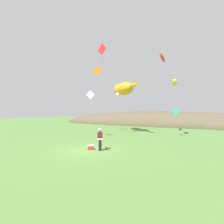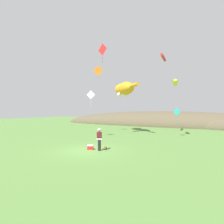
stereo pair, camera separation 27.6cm
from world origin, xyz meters
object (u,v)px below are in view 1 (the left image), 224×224
at_px(kite_diamond_white, 90,95).
at_px(festival_attendant, 100,139).
at_px(kite_giant_cat, 124,89).
at_px(kite_diamond_red, 102,50).
at_px(kite_diamond_teal, 176,112).
at_px(kite_tube_streamer, 162,58).
at_px(picnic_cooler, 91,147).
at_px(kite_diamond_orange, 97,71).
at_px(kite_spool, 106,148).
at_px(kite_fish_windsock, 174,82).

bearing_deg(kite_diamond_white, festival_attendant, -49.53).
xyz_separation_m(kite_giant_cat, kite_diamond_red, (-0.49, -5.56, 4.18)).
height_order(kite_giant_cat, kite_diamond_teal, kite_giant_cat).
xyz_separation_m(kite_giant_cat, kite_tube_streamer, (5.49, 0.58, 4.02)).
height_order(picnic_cooler, kite_diamond_red, kite_diamond_red).
xyz_separation_m(festival_attendant, picnic_cooler, (-0.86, 0.00, -0.77)).
xyz_separation_m(kite_diamond_white, kite_diamond_red, (0.84, 1.25, 5.55)).
bearing_deg(kite_diamond_orange, kite_spool, -54.68).
xyz_separation_m(kite_tube_streamer, kite_diamond_red, (-5.98, -6.14, 0.15)).
bearing_deg(kite_diamond_red, kite_fish_windsock, 28.18).
bearing_deg(kite_diamond_orange, picnic_cooler, -61.09).
bearing_deg(kite_spool, kite_fish_windsock, 68.34).
relative_size(festival_attendant, kite_fish_windsock, 0.76).
xyz_separation_m(kite_spool, kite_diamond_orange, (-6.38, 9.01, 8.78)).
distance_m(kite_fish_windsock, kite_tube_streamer, 4.62).
relative_size(kite_diamond_orange, kite_diamond_red, 0.99).
bearing_deg(kite_fish_windsock, kite_tube_streamer, 132.94).
relative_size(kite_giant_cat, kite_diamond_orange, 2.32).
bearing_deg(picnic_cooler, kite_diamond_orange, 118.91).
height_order(festival_attendant, kite_spool, festival_attendant).
height_order(kite_fish_windsock, kite_diamond_red, kite_diamond_red).
bearing_deg(kite_diamond_teal, kite_diamond_red, -152.06).
relative_size(kite_spool, kite_giant_cat, 0.05).
distance_m(festival_attendant, picnic_cooler, 1.16).
xyz_separation_m(kite_diamond_white, kite_diamond_teal, (8.80, 5.48, -2.01)).
bearing_deg(kite_diamond_white, kite_tube_streamer, 47.31).
bearing_deg(kite_diamond_white, kite_spool, -44.94).
height_order(kite_spool, kite_diamond_orange, kite_diamond_orange).
bearing_deg(kite_fish_windsock, kite_diamond_white, -147.84).
relative_size(picnic_cooler, kite_fish_windsock, 0.25).
height_order(kite_diamond_orange, kite_diamond_red, kite_diamond_red).
xyz_separation_m(festival_attendant, kite_fish_windsock, (4.28, 10.53, 5.69)).
relative_size(kite_spool, kite_diamond_red, 0.11).
relative_size(festival_attendant, picnic_cooler, 3.04).
xyz_separation_m(picnic_cooler, kite_giant_cat, (-2.16, 11.91, 6.21)).
xyz_separation_m(kite_tube_streamer, kite_diamond_teal, (1.99, -1.91, -7.41)).
bearing_deg(kite_giant_cat, kite_diamond_white, -101.03).
bearing_deg(kite_spool, kite_diamond_teal, 67.62).
xyz_separation_m(kite_fish_windsock, kite_diamond_white, (-8.64, -5.43, -1.63)).
distance_m(kite_diamond_white, kite_diamond_red, 5.75).
bearing_deg(festival_attendant, kite_tube_streamer, 78.85).
distance_m(picnic_cooler, kite_fish_windsock, 13.39).
bearing_deg(kite_tube_streamer, kite_diamond_red, -134.25).
xyz_separation_m(festival_attendant, kite_diamond_teal, (4.45, 10.58, 2.05)).
bearing_deg(kite_tube_streamer, kite_diamond_white, -132.69).
xyz_separation_m(kite_giant_cat, kite_fish_windsock, (7.31, -1.38, 0.25)).
relative_size(festival_attendant, kite_diamond_orange, 0.75).
bearing_deg(kite_diamond_teal, kite_giant_cat, 169.89).
xyz_separation_m(picnic_cooler, kite_diamond_white, (-3.49, 5.10, 4.84)).
xyz_separation_m(festival_attendant, kite_giant_cat, (-3.03, 11.91, 5.44)).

